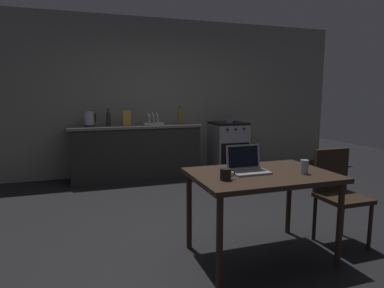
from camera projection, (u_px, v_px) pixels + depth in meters
name	position (u px, v px, depth m)	size (l,w,h in m)	color
ground_plane	(218.00, 223.00, 3.70)	(12.00, 12.00, 0.00)	black
back_wall	(176.00, 97.00, 6.10)	(6.40, 0.10, 2.73)	gray
kitchen_counter	(136.00, 151.00, 5.65)	(2.16, 0.64, 0.91)	#282623
stove_oven	(228.00, 147.00, 6.19)	(0.60, 0.62, 0.91)	gray
dining_table	(261.00, 182.00, 2.86)	(1.20, 0.83, 0.76)	#332319
chair	(338.00, 190.00, 3.18)	(0.40, 0.40, 0.90)	#2D2116
laptop	(247.00, 167.00, 2.87)	(0.32, 0.25, 0.23)	#99999E
electric_kettle	(89.00, 119.00, 5.33)	(0.19, 0.17, 0.24)	black
bottle	(180.00, 116.00, 5.76)	(0.07, 0.07, 0.30)	#8C601E
frying_pan	(231.00, 121.00, 6.11)	(0.22, 0.39, 0.05)	gray
coffee_mug	(226.00, 174.00, 2.61)	(0.13, 0.09, 0.09)	black
drinking_glass	(304.00, 167.00, 2.80)	(0.07, 0.07, 0.12)	#99B7C6
cereal_box	(127.00, 118.00, 5.54)	(0.13, 0.05, 0.24)	gold
dish_rack	(153.00, 122.00, 5.67)	(0.34, 0.26, 0.21)	silver
bottle_b	(108.00, 118.00, 5.50)	(0.07, 0.07, 0.27)	#2D2D33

